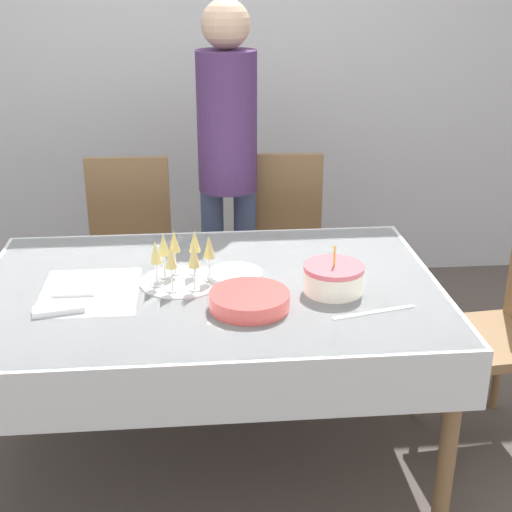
{
  "coord_description": "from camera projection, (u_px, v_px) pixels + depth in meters",
  "views": [
    {
      "loc": [
        -0.05,
        -2.37,
        1.81
      ],
      "look_at": [
        0.17,
        -0.03,
        0.85
      ],
      "focal_mm": 50.0,
      "sensor_mm": 36.0,
      "label": 1
    }
  ],
  "objects": [
    {
      "name": "fork_pile",
      "position": [
        59.0,
        310.0,
        2.39
      ],
      "size": [
        0.18,
        0.09,
        0.02
      ],
      "color": "silver",
      "rests_on": "dining_table"
    },
    {
      "name": "person_standing",
      "position": [
        228.0,
        147.0,
        3.35
      ],
      "size": [
        0.28,
        0.28,
        1.68
      ],
      "color": "#3F4C72",
      "rests_on": "ground_plane"
    },
    {
      "name": "ground_plane",
      "position": [
        215.0,
        450.0,
        2.87
      ],
      "size": [
        12.0,
        12.0,
        0.0
      ],
      "primitive_type": "plane",
      "color": "#564C47"
    },
    {
      "name": "cake_knife",
      "position": [
        374.0,
        312.0,
        2.39
      ],
      "size": [
        0.3,
        0.09,
        0.0
      ],
      "color": "silver",
      "rests_on": "dining_table"
    },
    {
      "name": "dining_table",
      "position": [
        211.0,
        310.0,
        2.63
      ],
      "size": [
        1.68,
        1.13,
        0.73
      ],
      "color": "white",
      "rests_on": "ground_plane"
    },
    {
      "name": "dining_chair_far_right",
      "position": [
        282.0,
        245.0,
        3.52
      ],
      "size": [
        0.45,
        0.45,
        0.96
      ],
      "color": "olive",
      "rests_on": "ground_plane"
    },
    {
      "name": "dining_chair_far_left",
      "position": [
        130.0,
        250.0,
        3.45
      ],
      "size": [
        0.43,
        0.43,
        0.96
      ],
      "color": "olive",
      "rests_on": "ground_plane"
    },
    {
      "name": "plate_stack_dessert",
      "position": [
        235.0,
        275.0,
        2.64
      ],
      "size": [
        0.2,
        0.2,
        0.03
      ],
      "color": "white",
      "rests_on": "dining_table"
    },
    {
      "name": "napkin_pile",
      "position": [
        76.0,
        287.0,
        2.57
      ],
      "size": [
        0.15,
        0.15,
        0.01
      ],
      "color": "white",
      "rests_on": "dining_table"
    },
    {
      "name": "dining_chair_right_end",
      "position": [
        508.0,
        320.0,
        2.77
      ],
      "size": [
        0.45,
        0.45,
        0.96
      ],
      "color": "olive",
      "rests_on": "ground_plane"
    },
    {
      "name": "champagne_tray",
      "position": [
        180.0,
        260.0,
        2.58
      ],
      "size": [
        0.3,
        0.3,
        0.18
      ],
      "color": "silver",
      "rests_on": "dining_table"
    },
    {
      "name": "wall_back",
      "position": [
        198.0,
        54.0,
        4.0
      ],
      "size": [
        8.0,
        0.05,
        2.7
      ],
      "color": "silver",
      "rests_on": "ground_plane"
    },
    {
      "name": "plate_stack_main",
      "position": [
        249.0,
        300.0,
        2.41
      ],
      "size": [
        0.28,
        0.28,
        0.06
      ],
      "color": "#CC4C47",
      "rests_on": "dining_table"
    },
    {
      "name": "birthday_cake",
      "position": [
        333.0,
        278.0,
        2.53
      ],
      "size": [
        0.22,
        0.22,
        0.17
      ],
      "color": "silver",
      "rests_on": "dining_table"
    }
  ]
}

